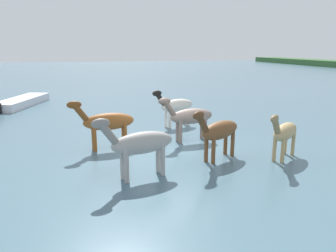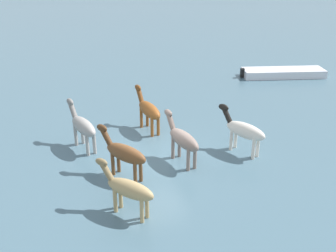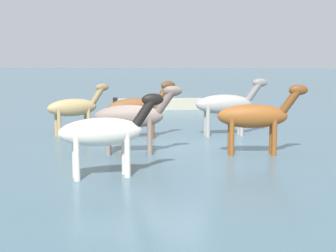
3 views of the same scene
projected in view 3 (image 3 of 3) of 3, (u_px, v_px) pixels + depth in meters
name	position (u px, v px, depth m)	size (l,w,h in m)	color
ground_plane	(165.00, 148.00, 14.67)	(166.58, 166.58, 0.00)	#476675
horse_gray_outer	(137.00, 108.00, 16.11)	(1.56, 2.21, 1.85)	brown
horse_dun_straggler	(132.00, 117.00, 13.69)	(0.86, 2.43, 1.87)	gray
horse_lead	(227.00, 104.00, 16.79)	(1.05, 2.47, 1.92)	#9E9993
horse_chestnut_trailing	(256.00, 116.00, 13.61)	(0.81, 2.48, 1.91)	brown
horse_dark_mare	(75.00, 108.00, 16.83)	(1.63, 1.96, 1.72)	tan
horse_pinto_flank	(105.00, 132.00, 11.10)	(1.29, 2.33, 1.86)	silver
boat_skiff_near	(160.00, 105.00, 25.18)	(2.11, 4.59, 0.73)	#B7AD93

